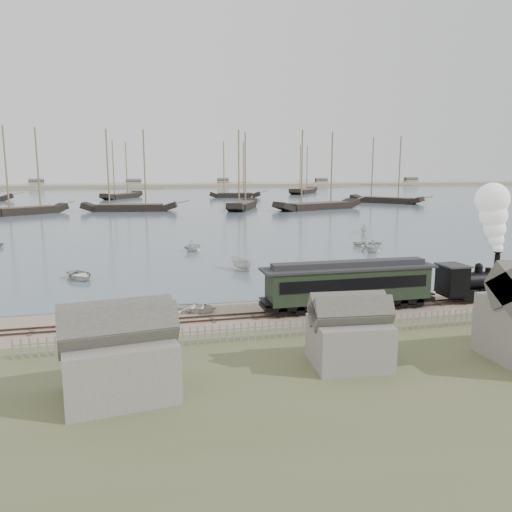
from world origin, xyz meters
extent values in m
plane|color=tan|center=(0.00, 0.00, 0.00)|extent=(600.00, 600.00, 0.00)
cube|color=#455963|center=(0.00, 170.00, 0.03)|extent=(600.00, 336.00, 0.06)
cube|color=#3D2921|center=(0.00, -2.50, 0.10)|extent=(120.00, 0.08, 0.12)
cube|color=#3D2921|center=(0.00, -1.50, 0.10)|extent=(120.00, 0.08, 0.12)
cube|color=#403328|center=(0.00, -2.00, 0.03)|extent=(120.00, 1.80, 0.06)
cube|color=tan|center=(0.00, 250.00, 0.00)|extent=(500.00, 20.00, 1.80)
cube|color=black|center=(17.77, -2.00, 0.70)|extent=(6.64, 1.95, 0.24)
cylinder|color=black|center=(17.38, -2.00, 1.67)|extent=(4.10, 1.46, 1.46)
cube|color=black|center=(15.23, -2.00, 1.87)|extent=(1.76, 2.15, 2.24)
cube|color=#2A2A2C|center=(15.23, -2.00, 3.04)|extent=(1.95, 2.34, 0.12)
cylinder|color=black|center=(19.23, -2.00, 2.99)|extent=(0.43, 0.43, 1.56)
sphere|color=black|center=(17.57, -2.00, 2.81)|extent=(0.62, 0.62, 0.62)
cone|color=black|center=(20.89, -2.00, 0.60)|extent=(1.37, 1.95, 1.95)
cube|color=black|center=(19.91, -2.00, 2.65)|extent=(0.34, 0.34, 0.34)
cube|color=black|center=(6.37, -2.00, 0.69)|extent=(13.40, 2.20, 0.33)
cube|color=black|center=(6.37, -2.00, 2.03)|extent=(12.44, 2.39, 2.39)
cube|color=black|center=(6.37, -3.22, 2.27)|extent=(11.48, 0.06, 0.86)
cube|color=black|center=(6.37, -0.78, 2.27)|extent=(11.48, 0.06, 0.86)
cube|color=#2A2A2C|center=(6.37, -2.00, 3.27)|extent=(13.40, 2.58, 0.17)
cube|color=#2A2A2C|center=(6.37, -2.00, 3.56)|extent=(11.96, 1.15, 0.43)
imported|color=beige|center=(-4.98, 0.13, 0.35)|extent=(3.47, 3.99, 0.69)
imported|color=beige|center=(-14.56, 13.65, 0.47)|extent=(4.87, 4.39, 0.83)
imported|color=beige|center=(-2.14, 27.48, 0.80)|extent=(3.60, 3.70, 1.49)
imported|color=beige|center=(1.46, 14.32, 0.71)|extent=(3.58, 2.59, 1.30)
imported|color=beige|center=(21.69, 26.01, 0.47)|extent=(3.39, 4.32, 0.81)
imported|color=beige|center=(20.03, 21.54, 0.87)|extent=(3.99, 4.07, 1.63)
imported|color=beige|center=(27.23, 39.11, 0.69)|extent=(3.49, 2.49, 1.27)
camera|label=1|loc=(-8.93, -35.94, 10.62)|focal=35.00mm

